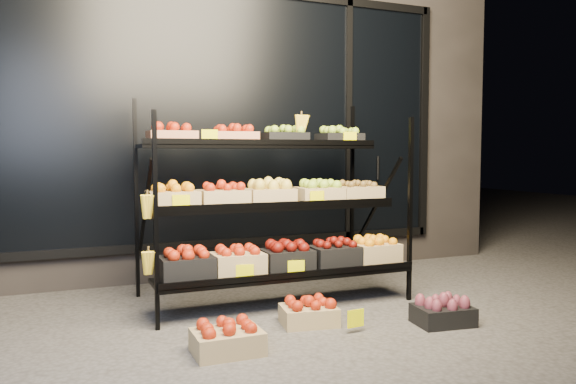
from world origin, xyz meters
name	(u,v)px	position (x,y,z in m)	size (l,w,h in m)	color
ground	(305,320)	(0.00, 0.00, 0.00)	(24.00, 24.00, 0.00)	#514F4C
building	(211,105)	(0.00, 2.59, 1.75)	(6.00, 2.08, 3.50)	#2D2826
display_rack	(273,205)	(-0.01, 0.60, 0.79)	(2.18, 1.02, 1.66)	black
tag_floor_b	(356,324)	(0.20, -0.40, 0.06)	(0.13, 0.01, 0.12)	#E7E500
floor_crate_left	(227,338)	(-0.71, -0.44, 0.10)	(0.41, 0.31, 0.21)	tan
floor_crate_midright	(309,312)	(-0.02, -0.11, 0.09)	(0.42, 0.34, 0.20)	tan
floor_crate_right	(443,312)	(0.86, -0.47, 0.09)	(0.42, 0.33, 0.20)	black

